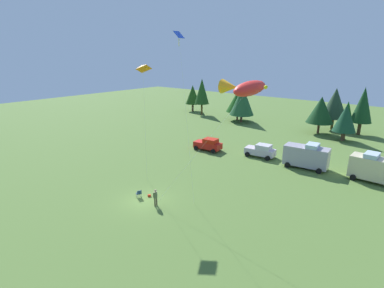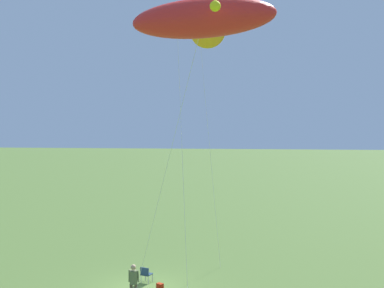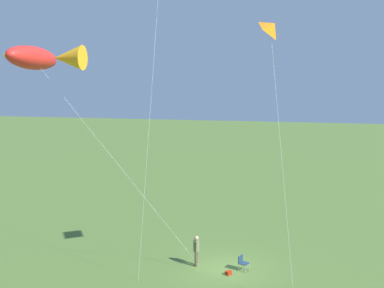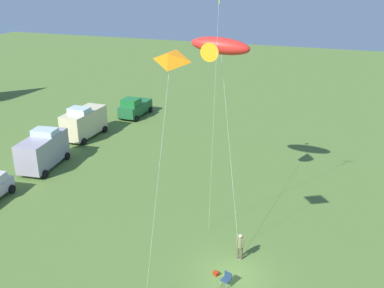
% 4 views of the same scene
% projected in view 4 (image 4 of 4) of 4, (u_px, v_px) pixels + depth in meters
% --- Properties ---
extents(ground_plane, '(160.00, 160.00, 0.00)m').
position_uv_depth(ground_plane, '(232.00, 275.00, 25.97)').
color(ground_plane, '#4F6D30').
extents(person_kite_flyer, '(0.36, 0.53, 1.74)m').
position_uv_depth(person_kite_flyer, '(240.00, 245.00, 27.04)').
color(person_kite_flyer, brown).
rests_on(person_kite_flyer, ground).
extents(folding_chair, '(0.63, 0.63, 0.82)m').
position_uv_depth(folding_chair, '(227.00, 278.00, 24.99)').
color(folding_chair, navy).
rests_on(folding_chair, ground).
extents(backpack_on_grass, '(0.37, 0.39, 0.22)m').
position_uv_depth(backpack_on_grass, '(216.00, 273.00, 25.95)').
color(backpack_on_grass, '#A4240D').
rests_on(backpack_on_grass, ground).
extents(van_motorhome_grey, '(5.59, 3.04, 3.34)m').
position_uv_depth(van_motorhome_grey, '(43.00, 150.00, 39.27)').
color(van_motorhome_grey, '#9A94A0').
rests_on(van_motorhome_grey, ground).
extents(van_camper_beige, '(5.50, 2.82, 3.34)m').
position_uv_depth(van_camper_beige, '(84.00, 122.00, 46.21)').
color(van_camper_beige, beige).
rests_on(van_camper_beige, ground).
extents(truck_green_flatbed, '(5.09, 2.60, 2.34)m').
position_uv_depth(truck_green_flatbed, '(135.00, 107.00, 52.81)').
color(truck_green_flatbed, '#1E5E31').
rests_on(truck_green_flatbed, ground).
extents(kite_large_fish, '(9.09, 5.81, 12.23)m').
position_uv_depth(kite_large_fish, '(219.00, 47.00, 30.45)').
color(kite_large_fish, red).
rests_on(kite_large_fish, ground).
extents(kite_diamond_blue, '(1.50, 1.18, 16.01)m').
position_uv_depth(kite_diamond_blue, '(219.00, 0.00, 23.77)').
color(kite_diamond_blue, blue).
rests_on(kite_diamond_blue, ground).
extents(kite_delta_orange, '(1.85, 1.87, 13.31)m').
position_uv_depth(kite_delta_orange, '(168.00, 60.00, 19.77)').
color(kite_delta_orange, orange).
rests_on(kite_delta_orange, ground).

